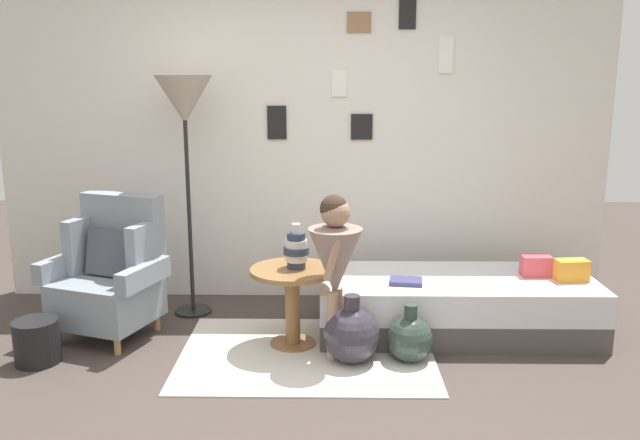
# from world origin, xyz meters

# --- Properties ---
(ground_plane) EXTENTS (12.00, 12.00, 0.00)m
(ground_plane) POSITION_xyz_m (0.00, 0.00, 0.00)
(ground_plane) COLOR #423833
(gallery_wall) EXTENTS (4.80, 0.12, 2.60)m
(gallery_wall) POSITION_xyz_m (0.00, 1.95, 1.30)
(gallery_wall) COLOR silver
(gallery_wall) RESTS_ON ground
(rug) EXTENTS (1.64, 1.20, 0.01)m
(rug) POSITION_xyz_m (0.07, 0.74, 0.01)
(rug) COLOR silver
(rug) RESTS_ON ground
(armchair) EXTENTS (0.88, 0.76, 0.97)m
(armchair) POSITION_xyz_m (-1.29, 1.07, 0.44)
(armchair) COLOR tan
(armchair) RESTS_ON ground
(daybed) EXTENTS (1.90, 0.81, 0.40)m
(daybed) POSITION_xyz_m (1.10, 1.14, 0.20)
(daybed) COLOR #4C4742
(daybed) RESTS_ON ground
(pillow_head) EXTENTS (0.23, 0.15, 0.15)m
(pillow_head) POSITION_xyz_m (1.87, 1.08, 0.47)
(pillow_head) COLOR orange
(pillow_head) RESTS_ON daybed
(pillow_mid) EXTENTS (0.20, 0.12, 0.15)m
(pillow_mid) POSITION_xyz_m (1.66, 1.18, 0.47)
(pillow_mid) COLOR #D64C56
(pillow_mid) RESTS_ON daybed
(side_table) EXTENTS (0.56, 0.56, 0.54)m
(side_table) POSITION_xyz_m (-0.03, 0.89, 0.38)
(side_table) COLOR olive
(side_table) RESTS_ON ground
(vase_striped) EXTENTS (0.17, 0.17, 0.30)m
(vase_striped) POSITION_xyz_m (-0.01, 0.90, 0.66)
(vase_striped) COLOR #2D384C
(vase_striped) RESTS_ON side_table
(floor_lamp) EXTENTS (0.41, 0.41, 1.78)m
(floor_lamp) POSITION_xyz_m (-0.83, 1.50, 1.55)
(floor_lamp) COLOR black
(floor_lamp) RESTS_ON ground
(person_child) EXTENTS (0.34, 0.34, 1.07)m
(person_child) POSITION_xyz_m (0.25, 0.69, 0.68)
(person_child) COLOR #A37A60
(person_child) RESTS_ON ground
(book_on_daybed) EXTENTS (0.24, 0.19, 0.03)m
(book_on_daybed) POSITION_xyz_m (0.73, 1.00, 0.42)
(book_on_daybed) COLOR navy
(book_on_daybed) RESTS_ON daybed
(demijohn_near) EXTENTS (0.36, 0.36, 0.44)m
(demijohn_near) POSITION_xyz_m (0.35, 0.63, 0.18)
(demijohn_near) COLOR #332D38
(demijohn_near) RESTS_ON ground
(demijohn_far) EXTENTS (0.29, 0.29, 0.38)m
(demijohn_far) POSITION_xyz_m (0.72, 0.64, 0.15)
(demijohn_far) COLOR #2D3D33
(demijohn_far) RESTS_ON ground
(magazine_basket) EXTENTS (0.28, 0.28, 0.28)m
(magazine_basket) POSITION_xyz_m (-1.63, 0.59, 0.14)
(magazine_basket) COLOR black
(magazine_basket) RESTS_ON ground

